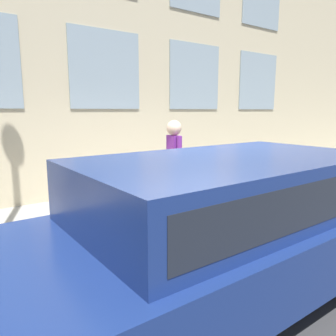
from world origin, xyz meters
TOP-DOWN VIEW (x-y plane):
  - ground_plane at (0.00, 0.00)m, footprint 80.00×80.00m
  - sidewalk at (1.50, 0.00)m, footprint 2.99×60.00m
  - fire_hydrant at (0.49, 0.30)m, footprint 0.36×0.47m
  - person at (0.94, -0.29)m, footprint 0.40×0.27m
  - parked_truck_navy_near at (-1.36, 0.78)m, footprint 2.05×5.16m

SIDE VIEW (x-z plane):
  - ground_plane at x=0.00m, z-range 0.00..0.00m
  - sidewalk at x=1.50m, z-range 0.00..0.16m
  - fire_hydrant at x=0.49m, z-range 0.17..1.03m
  - parked_truck_navy_near at x=-1.36m, z-range 0.13..1.66m
  - person at x=0.94m, z-range 0.32..1.99m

